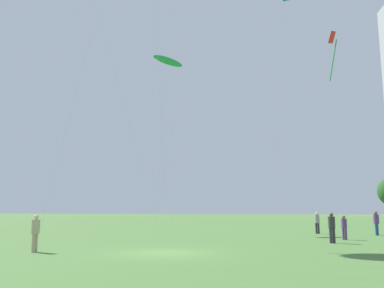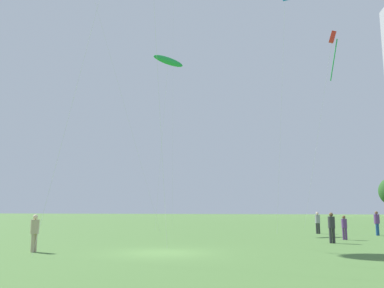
{
  "view_description": "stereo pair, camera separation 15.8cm",
  "coord_description": "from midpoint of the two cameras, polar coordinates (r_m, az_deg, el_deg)",
  "views": [
    {
      "loc": [
        5.19,
        -18.8,
        2.03
      ],
      "look_at": [
        -0.83,
        9.96,
        6.74
      ],
      "focal_mm": 37.91,
      "sensor_mm": 36.0,
      "label": 1
    },
    {
      "loc": [
        5.35,
        -18.77,
        2.03
      ],
      "look_at": [
        -0.83,
        9.96,
        6.74
      ],
      "focal_mm": 37.91,
      "sensor_mm": 36.0,
      "label": 2
    }
  ],
  "objects": [
    {
      "name": "person_standing_0",
      "position": [
        34.94,
        24.7,
        -9.87
      ],
      "size": [
        0.41,
        0.41,
        1.84
      ],
      "rotation": [
        0.0,
        0.0,
        4.06
      ],
      "color": "#1E478C",
      "rests_on": "ground"
    },
    {
      "name": "person_standing_5",
      "position": [
        29.25,
        20.79,
        -10.7
      ],
      "size": [
        0.35,
        0.35,
        1.59
      ],
      "rotation": [
        0.0,
        0.0,
        2.89
      ],
      "color": "#593372",
      "rests_on": "ground"
    },
    {
      "name": "person_standing_4",
      "position": [
        26.16,
        19.22,
        -10.77
      ],
      "size": [
        0.4,
        0.4,
        1.81
      ],
      "rotation": [
        0.0,
        0.0,
        0.15
      ],
      "color": "#2D2D33",
      "rests_on": "ground"
    },
    {
      "name": "kite_flying_0",
      "position": [
        40.54,
        19.27,
        13.35
      ],
      "size": [
        3.27,
        7.5,
        18.24
      ],
      "color": "silver",
      "rests_on": "ground"
    },
    {
      "name": "kite_flying_4",
      "position": [
        40.89,
        -3.26,
        11.57
      ],
      "size": [
        3.1,
        2.29,
        17.21
      ],
      "color": "silver",
      "rests_on": "ground"
    },
    {
      "name": "ground",
      "position": [
        19.62,
        -3.64,
        -15.02
      ],
      "size": [
        280.0,
        280.0,
        0.0
      ],
      "primitive_type": "plane",
      "color": "#4C7538"
    },
    {
      "name": "person_standing_6",
      "position": [
        35.58,
        17.39,
        -10.32
      ],
      "size": [
        0.39,
        0.39,
        1.77
      ],
      "rotation": [
        0.0,
        0.0,
        6.03
      ],
      "color": "#2D2D33",
      "rests_on": "ground"
    },
    {
      "name": "person_standing_1",
      "position": [
        21.11,
        -21.06,
        -11.27
      ],
      "size": [
        0.39,
        0.39,
        1.75
      ],
      "rotation": [
        0.0,
        0.0,
        4.59
      ],
      "color": "tan",
      "rests_on": "ground"
    }
  ]
}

